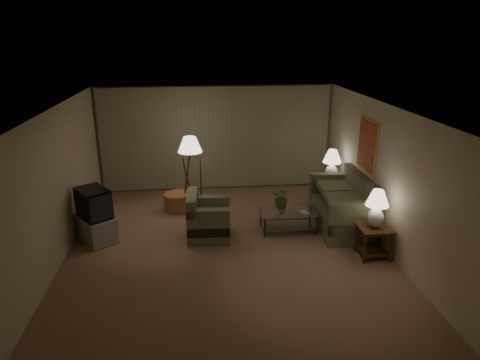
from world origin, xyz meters
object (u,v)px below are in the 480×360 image
floor_lamp (191,171)px  ottoman (178,202)px  crt_tv (93,203)px  vase (282,209)px  table_lamp_near (377,205)px  coffee_table (288,218)px  sofa (341,207)px  table_lamp_far (332,162)px  armchair (209,220)px  side_table_far (330,188)px  side_table_near (373,236)px  tv_cabinet (97,228)px

floor_lamp → ottoman: (-0.33, -0.17, -0.68)m
crt_tv → vase: bearing=54.6°
table_lamp_near → coffee_table: bearing=136.3°
sofa → table_lamp_far: table_lamp_far is taller
armchair → crt_tv: 2.28m
armchair → crt_tv: crt_tv is taller
table_lamp_far → coffee_table: (-1.31, -1.35, -0.76)m
side_table_far → armchair: bearing=-153.5°
table_lamp_near → table_lamp_far: size_ratio=0.95×
ottoman → side_table_near: bearing=-35.3°
side_table_far → tv_cabinet: 5.38m
side_table_near → armchair: bearing=159.2°
sofa → tv_cabinet: bearing=-85.1°
coffee_table → floor_lamp: size_ratio=0.72×
floor_lamp → ottoman: size_ratio=2.69×
armchair → crt_tv: bearing=90.9°
table_lamp_near → coffee_table: (-1.31, 1.25, -0.74)m
side_table_near → ottoman: side_table_near is taller
table_lamp_near → sofa: bearing=96.3°
ottoman → vase: (2.18, -1.32, 0.28)m
table_lamp_near → ottoman: size_ratio=1.13×
crt_tv → vase: size_ratio=5.87×
sofa → tv_cabinet: sofa is taller
tv_cabinet → table_lamp_near: bearing=41.0°
table_lamp_near → floor_lamp: size_ratio=0.42×
armchair → table_lamp_near: bearing=-107.0°
coffee_table → tv_cabinet: bearing=-179.8°
side_table_near → ottoman: size_ratio=0.95×
sofa → coffee_table: size_ratio=1.73×
floor_lamp → vase: bearing=-38.9°
table_lamp_near → table_lamp_far: (0.00, 2.60, 0.02)m
side_table_near → ottoman: (-3.64, 2.57, -0.20)m
table_lamp_near → crt_tv: table_lamp_near is taller
sofa → tv_cabinet: size_ratio=2.12×
crt_tv → ottoman: (1.56, 1.34, -0.58)m
armchair → side_table_near: 3.17m
side_table_far → table_lamp_far: table_lamp_far is taller
table_lamp_far → crt_tv: size_ratio=0.90×
table_lamp_near → crt_tv: (-5.20, 1.24, -0.23)m
table_lamp_far → ottoman: bearing=-179.6°
armchair → tv_cabinet: size_ratio=0.99×
sofa → floor_lamp: (-3.16, 1.39, 0.45)m
armchair → table_lamp_far: table_lamp_far is taller
sofa → vase: sofa is taller
armchair → ottoman: bearing=28.6°
ottoman → armchair: bearing=-65.1°
tv_cabinet → crt_tv: crt_tv is taller
armchair → side_table_far: size_ratio=1.65×
floor_lamp → ottoman: floor_lamp is taller
sofa → ottoman: (-3.49, 1.22, -0.23)m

